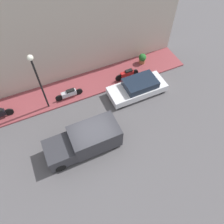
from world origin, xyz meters
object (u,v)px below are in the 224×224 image
Objects in this scene: parked_car at (138,87)px; delivery_van at (84,141)px; scooter_silver at (69,94)px; potted_plant at (142,58)px; motorcycle_red at (127,74)px; streetlamp at (37,75)px.

delivery_van reaches higher than parked_car.
potted_plant is at bearing -80.63° from scooter_silver.
potted_plant reaches higher than motorcycle_red.
streetlamp is (1.45, 6.51, 2.66)m from parked_car.
delivery_van is (-2.69, 5.23, 0.24)m from parked_car.
parked_car is 5.11m from scooter_silver.
delivery_van is 2.22× the size of scooter_silver.
potted_plant is (1.29, -8.42, -2.69)m from streetlamp.
motorcycle_red is 2.27m from potted_plant.
streetlamp is at bearing 91.61° from motorcycle_red.
parked_car is 5.88m from delivery_van.
delivery_van is 8.97m from potted_plant.
potted_plant is (5.43, -7.14, -0.26)m from delivery_van.
parked_car is 1.63m from motorcycle_red.
parked_car is at bearing -108.57° from scooter_silver.
delivery_van is at bearing -162.84° from streetlamp.
parked_car reaches higher than scooter_silver.
streetlamp reaches higher than delivery_van.
parked_car is 0.94× the size of streetlamp.
parked_car reaches higher than potted_plant.
parked_car is at bearing -102.58° from streetlamp.
streetlamp is (-0.18, 6.43, 2.72)m from motorcycle_red.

